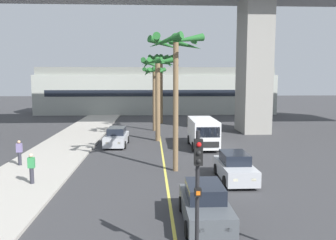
{
  "coord_description": "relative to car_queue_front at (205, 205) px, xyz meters",
  "views": [
    {
      "loc": [
        -0.82,
        -3.04,
        5.71
      ],
      "look_at": [
        0.0,
        14.0,
        3.65
      ],
      "focal_mm": 37.07,
      "sensor_mm": 36.0,
      "label": 1
    }
  ],
  "objects": [
    {
      "name": "car_queue_front",
      "position": [
        0.0,
        0.0,
        0.0
      ],
      "size": [
        1.84,
        4.1,
        1.56
      ],
      "color": "#4C5156",
      "rests_on": "ground"
    },
    {
      "name": "car_queue_second",
      "position": [
        2.58,
        5.68,
        0.0
      ],
      "size": [
        1.84,
        4.1,
        1.56
      ],
      "color": "#B7BABF",
      "rests_on": "ground"
    },
    {
      "name": "pier_building_backdrop",
      "position": [
        -1.27,
        44.37,
        2.93
      ],
      "size": [
        37.87,
        8.04,
        7.41
      ],
      "color": "#ADB2A8",
      "rests_on": "ground"
    },
    {
      "name": "palm_tree_farthest_median",
      "position": [
        -0.86,
        30.63,
        6.08
      ],
      "size": [
        3.42,
        3.46,
        8.7
      ],
      "color": "brown",
      "rests_on": "ground"
    },
    {
      "name": "pedestrian_mid_block",
      "position": [
        -8.45,
        5.1,
        0.28
      ],
      "size": [
        0.34,
        0.22,
        1.62
      ],
      "color": "#2D2D38",
      "rests_on": "sidewalk_left"
    },
    {
      "name": "car_queue_third",
      "position": [
        -5.06,
        16.05,
        0.0
      ],
      "size": [
        1.95,
        4.16,
        1.56
      ],
      "color": "#B7BABF",
      "rests_on": "ground"
    },
    {
      "name": "palm_tree_mid_median",
      "position": [
        -1.76,
        24.52,
        4.84
      ],
      "size": [
        2.63,
        2.67,
        6.98
      ],
      "color": "brown",
      "rests_on": "ground"
    },
    {
      "name": "delivery_van",
      "position": [
        2.16,
        15.05,
        0.57
      ],
      "size": [
        2.17,
        5.25,
        2.36
      ],
      "color": "white",
      "rests_on": "ground"
    },
    {
      "name": "sidewalk_left",
      "position": [
        -9.27,
        5.93,
        -0.65
      ],
      "size": [
        4.8,
        80.0,
        0.15
      ],
      "primitive_type": "cube",
      "color": "#ADA89E",
      "rests_on": "ground"
    },
    {
      "name": "lane_stripe_center",
      "position": [
        -1.27,
        13.93,
        -0.72
      ],
      "size": [
        0.14,
        56.0,
        0.01
      ],
      "primitive_type": "cube",
      "color": "#DBCC4C",
      "rests_on": "ground"
    },
    {
      "name": "palm_tree_near_median",
      "position": [
        -0.64,
        7.8,
        6.26
      ],
      "size": [
        3.49,
        3.58,
        8.38
      ],
      "color": "brown",
      "rests_on": "ground"
    },
    {
      "name": "palm_tree_far_median",
      "position": [
        -1.5,
        18.28,
        5.42
      ],
      "size": [
        3.21,
        3.26,
        7.62
      ],
      "color": "brown",
      "rests_on": "ground"
    },
    {
      "name": "pedestrian_far_along",
      "position": [
        -10.57,
        9.12,
        0.28
      ],
      "size": [
        0.34,
        0.22,
        1.62
      ],
      "color": "#2D2D38",
      "rests_on": "sidewalk_left"
    },
    {
      "name": "traffic_light_median_near",
      "position": [
        -0.75,
        -3.32,
        1.99
      ],
      "size": [
        0.24,
        0.37,
        4.2
      ],
      "color": "black",
      "rests_on": "ground"
    }
  ]
}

